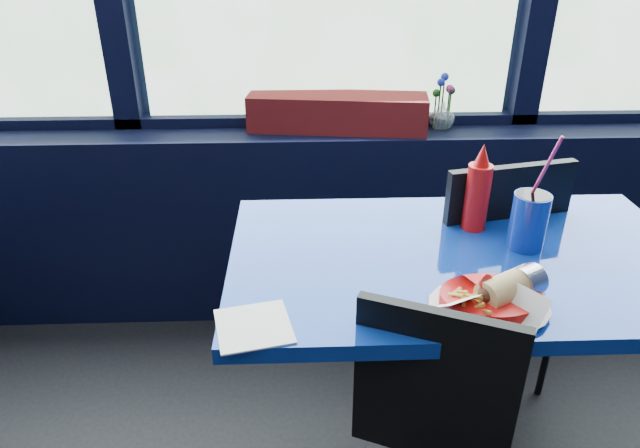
{
  "coord_description": "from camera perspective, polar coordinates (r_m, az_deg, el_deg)",
  "views": [
    {
      "loc": [
        -0.12,
        0.75,
        1.5
      ],
      "look_at": [
        -0.07,
        1.98,
        0.86
      ],
      "focal_mm": 32.0,
      "sensor_mm": 36.0,
      "label": 1
    }
  ],
  "objects": [
    {
      "name": "window_sill",
      "position": [
        2.39,
        0.85,
        0.22
      ],
      "size": [
        5.0,
        0.26,
        0.8
      ],
      "primitive_type": "cube",
      "color": "black",
      "rests_on": "ground"
    },
    {
      "name": "near_table",
      "position": [
        1.61,
        13.35,
        -8.55
      ],
      "size": [
        1.2,
        0.7,
        0.75
      ],
      "color": "black",
      "rests_on": "ground"
    },
    {
      "name": "chair_near_back",
      "position": [
        1.95,
        16.78,
        -3.73
      ],
      "size": [
        0.49,
        0.49,
        0.91
      ],
      "rotation": [
        0.0,
        0.0,
        3.35
      ],
      "color": "black",
      "rests_on": "ground"
    },
    {
      "name": "planter_box",
      "position": [
        2.23,
        1.74,
        11.11
      ],
      "size": [
        0.7,
        0.25,
        0.14
      ],
      "primitive_type": "cube",
      "rotation": [
        0.0,
        0.0,
        -0.13
      ],
      "color": "maroon",
      "rests_on": "window_sill"
    },
    {
      "name": "flower_vase",
      "position": [
        2.29,
        12.13,
        10.89
      ],
      "size": [
        0.13,
        0.14,
        0.21
      ],
      "rotation": [
        0.0,
        0.0,
        -0.4
      ],
      "color": "silver",
      "rests_on": "window_sill"
    },
    {
      "name": "food_basket",
      "position": [
        1.31,
        16.87,
        -7.08
      ],
      "size": [
        0.25,
        0.24,
        0.09
      ],
      "rotation": [
        0.0,
        0.0,
        0.09
      ],
      "color": "red",
      "rests_on": "near_table"
    },
    {
      "name": "ketchup_bottle",
      "position": [
        1.61,
        15.48,
        3.09
      ],
      "size": [
        0.07,
        0.07,
        0.25
      ],
      "color": "red",
      "rests_on": "near_table"
    },
    {
      "name": "soda_cup",
      "position": [
        1.57,
        20.16,
        0.39
      ],
      "size": [
        0.09,
        0.09,
        0.32
      ],
      "rotation": [
        0.0,
        0.0,
        -0.04
      ],
      "color": "#0D2A95",
      "rests_on": "near_table"
    },
    {
      "name": "napkin",
      "position": [
        1.23,
        -6.65,
        -10.11
      ],
      "size": [
        0.18,
        0.18,
        0.0
      ],
      "primitive_type": "cube",
      "rotation": [
        0.0,
        0.0,
        0.22
      ],
      "color": "white",
      "rests_on": "near_table"
    }
  ]
}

